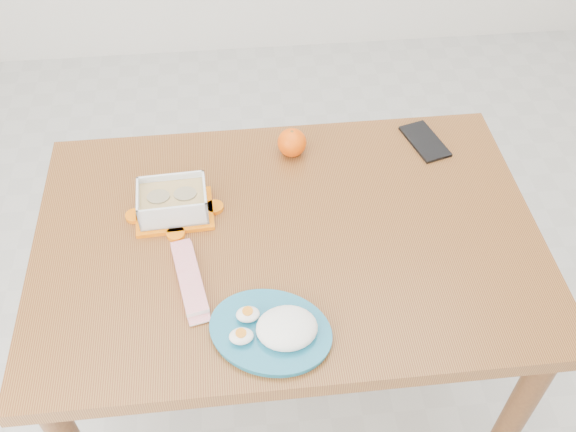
{
  "coord_description": "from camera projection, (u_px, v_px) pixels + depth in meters",
  "views": [
    {
      "loc": [
        -0.12,
        -1.14,
        1.84
      ],
      "look_at": [
        -0.02,
        -0.19,
        0.81
      ],
      "focal_mm": 40.0,
      "sensor_mm": 36.0,
      "label": 1
    }
  ],
  "objects": [
    {
      "name": "candy_bar",
      "position": [
        190.0,
        279.0,
        1.35
      ],
      "size": [
        0.08,
        0.19,
        0.02
      ],
      "primitive_type": "cube",
      "rotation": [
        0.0,
        0.0,
        1.76
      ],
      "color": "red",
      "rests_on": "dining_table"
    },
    {
      "name": "orange_fruit",
      "position": [
        292.0,
        143.0,
        1.6
      ],
      "size": [
        0.07,
        0.07,
        0.07
      ],
      "primitive_type": "sphere",
      "color": "#FF4B05",
      "rests_on": "dining_table"
    },
    {
      "name": "rice_plate",
      "position": [
        276.0,
        329.0,
        1.25
      ],
      "size": [
        0.32,
        0.32,
        0.07
      ],
      "rotation": [
        0.0,
        0.0,
        -0.4
      ],
      "color": "#176380",
      "rests_on": "dining_table"
    },
    {
      "name": "food_container",
      "position": [
        173.0,
        202.0,
        1.46
      ],
      "size": [
        0.18,
        0.14,
        0.07
      ],
      "rotation": [
        0.0,
        0.0,
        0.05
      ],
      "color": "orange",
      "rests_on": "dining_table"
    },
    {
      "name": "dining_table",
      "position": [
        288.0,
        263.0,
        1.52
      ],
      "size": [
        1.14,
        0.77,
        0.75
      ],
      "rotation": [
        0.0,
        0.0,
        0.01
      ],
      "color": "brown",
      "rests_on": "ground"
    },
    {
      "name": "ground",
      "position": [
        289.0,
        338.0,
        2.13
      ],
      "size": [
        3.5,
        3.5,
        0.0
      ],
      "primitive_type": "plane",
      "color": "#B7B7B2",
      "rests_on": "ground"
    },
    {
      "name": "smartphone",
      "position": [
        425.0,
        141.0,
        1.66
      ],
      "size": [
        0.11,
        0.16,
        0.01
      ],
      "primitive_type": "cube",
      "rotation": [
        0.0,
        0.0,
        0.28
      ],
      "color": "black",
      "rests_on": "dining_table"
    }
  ]
}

